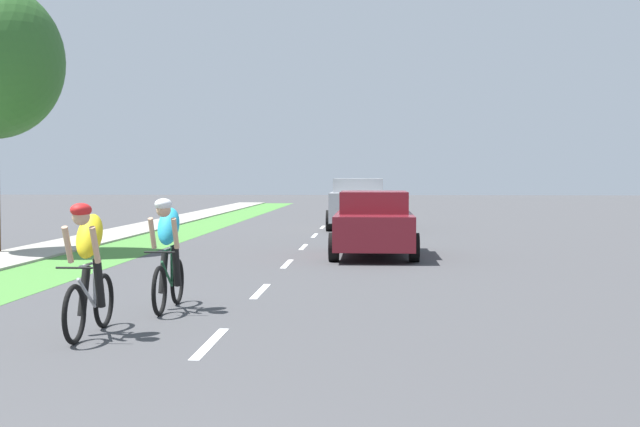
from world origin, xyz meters
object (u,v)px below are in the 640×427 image
at_px(cyclist_trailing, 168,253).
at_px(sedan_maroon, 374,223).
at_px(suv_silver, 358,202).
at_px(cyclist_lead, 88,268).

bearing_deg(cyclist_trailing, sedan_maroon, 70.64).
relative_size(cyclist_trailing, sedan_maroon, 0.40).
bearing_deg(suv_silver, sedan_maroon, -87.03).
distance_m(cyclist_lead, suv_silver, 20.68).
distance_m(cyclist_trailing, suv_silver, 18.66).
relative_size(cyclist_lead, suv_silver, 0.37).
height_order(cyclist_lead, sedan_maroon, cyclist_lead).
height_order(sedan_maroon, suv_silver, suv_silver).
bearing_deg(suv_silver, cyclist_lead, -97.87).
distance_m(cyclist_lead, cyclist_trailing, 2.02).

